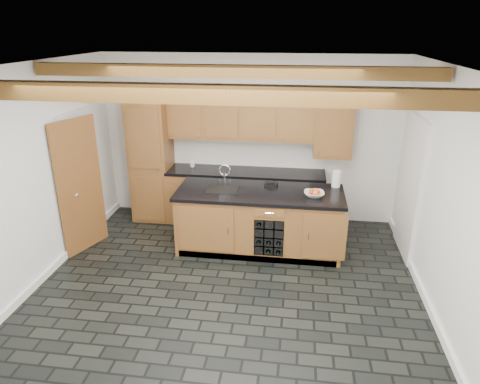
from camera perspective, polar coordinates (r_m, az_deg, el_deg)
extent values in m
plane|color=black|center=(5.62, -1.95, -13.45)|extent=(5.00, 5.00, 0.00)
plane|color=white|center=(7.32, 1.26, 7.04)|extent=(5.00, 0.00, 5.00)
plane|color=white|center=(5.91, -26.77, 1.19)|extent=(0.00, 5.00, 5.00)
plane|color=white|center=(5.17, 26.31, -1.42)|extent=(0.00, 5.00, 5.00)
plane|color=white|center=(4.64, -2.39, 16.30)|extent=(5.00, 5.00, 0.00)
cube|color=brown|center=(3.48, -5.95, 12.89)|extent=(4.90, 0.15, 0.15)
cube|color=brown|center=(5.23, -1.17, 15.79)|extent=(4.90, 0.15, 0.15)
cube|color=white|center=(6.44, -24.62, -10.15)|extent=(0.04, 5.00, 0.10)
cube|color=white|center=(5.77, 23.89, -13.88)|extent=(0.04, 5.00, 0.10)
cube|color=white|center=(7.05, -20.35, 1.91)|extent=(0.06, 0.94, 2.04)
cube|color=olive|center=(6.70, -20.54, 0.71)|extent=(0.31, 0.77, 2.00)
cube|color=white|center=(6.63, 21.84, 0.51)|extent=(0.06, 0.98, 2.04)
cube|color=black|center=(6.65, 22.02, 0.34)|extent=(0.02, 0.86, 1.96)
cube|color=olive|center=(7.50, -11.69, 4.18)|extent=(0.65, 0.60, 2.10)
cube|color=olive|center=(7.34, 0.73, -0.81)|extent=(2.60, 0.60, 0.88)
cube|color=black|center=(7.18, 0.75, 2.63)|extent=(2.64, 0.62, 0.05)
cube|color=white|center=(7.37, 1.05, 5.45)|extent=(2.60, 0.02, 0.52)
cube|color=olive|center=(7.07, 0.10, 10.07)|extent=(2.40, 0.35, 0.75)
cube|color=olive|center=(7.05, 12.40, 8.52)|extent=(0.60, 0.35, 1.00)
cube|color=olive|center=(6.49, 2.58, -3.93)|extent=(2.40, 0.90, 0.88)
cube|color=black|center=(6.30, 2.65, -0.10)|extent=(2.46, 0.96, 0.05)
cube|color=olive|center=(6.16, -4.54, -5.00)|extent=(0.80, 0.02, 0.70)
cube|color=olive|center=(6.05, 11.20, -5.89)|extent=(0.60, 0.02, 0.70)
cube|color=black|center=(6.21, 3.96, -5.56)|extent=(0.42, 0.30, 0.56)
cylinder|color=black|center=(6.20, 5.21, -6.37)|extent=(0.07, 0.26, 0.07)
cylinder|color=black|center=(6.22, 2.62, -6.23)|extent=(0.07, 0.26, 0.07)
cylinder|color=black|center=(6.21, 3.91, -6.30)|extent=(0.07, 0.26, 0.07)
cylinder|color=black|center=(6.28, 3.88, -7.43)|extent=(0.07, 0.26, 0.07)
cylinder|color=black|center=(6.27, 5.17, -7.51)|extent=(0.07, 0.26, 0.07)
cylinder|color=black|center=(6.10, 2.66, -3.89)|extent=(0.07, 0.26, 0.07)
cube|color=black|center=(6.36, -2.28, 0.32)|extent=(0.45, 0.40, 0.02)
cylinder|color=silver|center=(6.49, -2.02, 1.75)|extent=(0.02, 0.02, 0.20)
torus|color=silver|center=(6.45, -2.03, 2.92)|extent=(0.18, 0.02, 0.18)
cylinder|color=silver|center=(6.53, -2.70, 1.28)|extent=(0.02, 0.02, 0.08)
cylinder|color=silver|center=(6.50, -1.32, 1.22)|extent=(0.02, 0.02, 0.08)
cube|color=black|center=(6.52, 4.18, 1.05)|extent=(0.21, 0.14, 0.04)
cylinder|color=black|center=(6.51, 4.18, 1.30)|extent=(0.13, 0.13, 0.02)
imported|color=silver|center=(6.17, 9.85, -0.28)|extent=(0.30, 0.30, 0.07)
sphere|color=red|center=(6.16, 10.33, 0.02)|extent=(0.07, 0.07, 0.07)
sphere|color=orange|center=(6.20, 10.00, 0.20)|extent=(0.07, 0.07, 0.07)
sphere|color=#547C22|center=(6.18, 9.49, 0.16)|extent=(0.07, 0.07, 0.07)
sphere|color=red|center=(6.13, 9.49, -0.03)|extent=(0.07, 0.07, 0.07)
sphere|color=orange|center=(6.11, 10.01, -0.12)|extent=(0.07, 0.07, 0.07)
cylinder|color=white|center=(6.58, 12.72, 1.71)|extent=(0.13, 0.13, 0.25)
imported|color=white|center=(7.41, -6.38, 3.71)|extent=(0.11, 0.11, 0.10)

